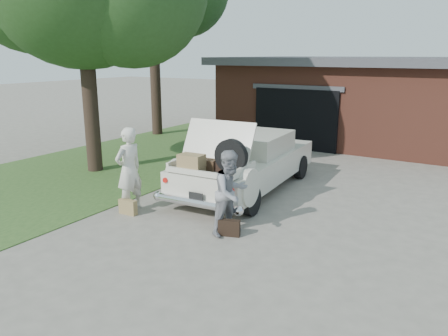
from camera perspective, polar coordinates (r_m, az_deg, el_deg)
The scene contains 8 objects.
ground at distance 9.03m, azimuth -2.03°, elevation -7.59°, with size 90.00×90.00×0.00m, color gray.
grass_strip at distance 14.62m, azimuth -13.47°, elevation 0.77°, with size 6.00×16.00×0.02m, color #2D4C1E.
house at distance 18.85m, azimuth 20.63°, elevation 8.41°, with size 12.80×7.80×3.30m.
sedan at distance 11.17m, azimuth 2.98°, elevation 0.81°, with size 2.29×5.19×1.98m.
woman_left at distance 9.86m, azimuth -12.32°, elevation -0.21°, with size 0.69×0.45×1.89m, color beige.
woman_right at distance 8.40m, azimuth 0.92°, elevation -3.25°, with size 0.81×0.63×1.67m, color gray.
suitcase_left at distance 9.85m, azimuth -12.44°, elevation -5.00°, with size 0.43×0.14×0.33m, color #A08651.
suitcase_right at distance 8.51m, azimuth 0.68°, elevation -7.83°, with size 0.42×0.13×0.33m, color black.
Camera 1 is at (4.68, -6.93, 3.42)m, focal length 35.00 mm.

